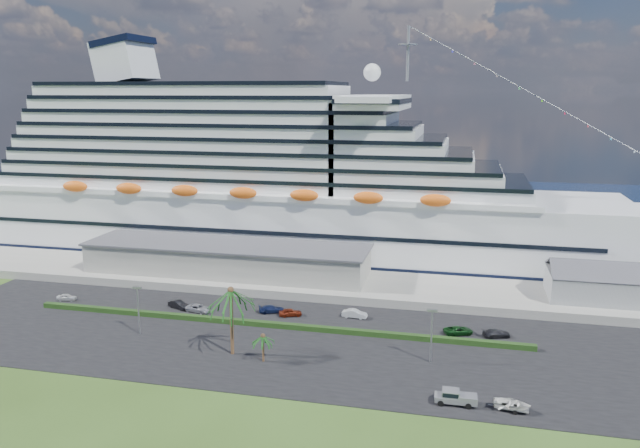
% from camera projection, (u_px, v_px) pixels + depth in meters
% --- Properties ---
extents(ground, '(420.00, 420.00, 0.00)m').
position_uv_depth(ground, '(288.00, 372.00, 90.35)').
color(ground, '#314918').
rests_on(ground, ground).
extents(asphalt_lot, '(140.00, 38.00, 0.12)m').
position_uv_depth(asphalt_lot, '(306.00, 342.00, 100.81)').
color(asphalt_lot, black).
rests_on(asphalt_lot, ground).
extents(wharf, '(240.00, 20.00, 1.80)m').
position_uv_depth(wharf, '(341.00, 284.00, 128.24)').
color(wharf, gray).
rests_on(wharf, ground).
extents(water, '(420.00, 160.00, 0.02)m').
position_uv_depth(water, '(393.00, 209.00, 214.09)').
color(water, black).
rests_on(water, ground).
extents(cruise_ship, '(191.00, 38.00, 54.00)m').
position_uv_depth(cruise_ship, '(275.00, 188.00, 152.57)').
color(cruise_ship, silver).
rests_on(cruise_ship, ground).
extents(terminal_building, '(61.00, 15.00, 6.30)m').
position_uv_depth(terminal_building, '(227.00, 258.00, 132.96)').
color(terminal_building, gray).
rests_on(terminal_building, wharf).
extents(port_shed, '(24.00, 12.31, 7.37)m').
position_uv_depth(port_shed, '(616.00, 286.00, 115.89)').
color(port_shed, gray).
rests_on(port_shed, wharf).
extents(hedge, '(88.00, 1.10, 0.90)m').
position_uv_depth(hedge, '(269.00, 324.00, 107.25)').
color(hedge, black).
rests_on(hedge, asphalt_lot).
extents(lamp_post_left, '(1.60, 0.35, 8.27)m').
position_uv_depth(lamp_post_left, '(138.00, 304.00, 103.10)').
color(lamp_post_left, gray).
rests_on(lamp_post_left, asphalt_lot).
extents(lamp_post_right, '(1.60, 0.35, 8.27)m').
position_uv_depth(lamp_post_right, '(432.00, 329.00, 92.38)').
color(lamp_post_right, gray).
rests_on(lamp_post_right, asphalt_lot).
extents(palm_tall, '(8.82, 8.82, 11.13)m').
position_uv_depth(palm_tall, '(231.00, 298.00, 94.46)').
color(palm_tall, '#47301E').
rests_on(palm_tall, ground).
extents(palm_short, '(3.53, 3.53, 4.56)m').
position_uv_depth(palm_short, '(263.00, 339.00, 92.97)').
color(palm_short, '#47301E').
rests_on(palm_short, ground).
extents(parked_car_0, '(3.89, 2.10, 1.26)m').
position_uv_depth(parked_car_0, '(67.00, 297.00, 120.77)').
color(parked_car_0, silver).
rests_on(parked_car_0, asphalt_lot).
extents(parked_car_1, '(4.71, 3.25, 1.47)m').
position_uv_depth(parked_car_1, '(179.00, 305.00, 116.31)').
color(parked_car_1, black).
rests_on(parked_car_1, asphalt_lot).
extents(parked_car_2, '(5.06, 3.02, 1.32)m').
position_uv_depth(parked_car_2, '(198.00, 308.00, 114.53)').
color(parked_car_2, '#A4A6AD').
rests_on(parked_car_2, asphalt_lot).
extents(parked_car_3, '(5.01, 3.54, 1.35)m').
position_uv_depth(parked_car_3, '(271.00, 309.00, 114.12)').
color(parked_car_3, '#131D45').
rests_on(parked_car_3, asphalt_lot).
extents(parked_car_4, '(4.43, 3.13, 1.40)m').
position_uv_depth(parked_car_4, '(290.00, 312.00, 112.31)').
color(parked_car_4, maroon).
rests_on(parked_car_4, asphalt_lot).
extents(parked_car_5, '(4.59, 1.85, 1.48)m').
position_uv_depth(parked_car_5, '(355.00, 314.00, 111.51)').
color(parked_car_5, silver).
rests_on(parked_car_5, asphalt_lot).
extents(parked_car_6, '(5.41, 4.09, 1.37)m').
position_uv_depth(parked_car_6, '(458.00, 330.00, 103.92)').
color(parked_car_6, black).
rests_on(parked_car_6, asphalt_lot).
extents(parked_car_7, '(4.92, 3.25, 1.32)m').
position_uv_depth(parked_car_7, '(496.00, 333.00, 102.74)').
color(parked_car_7, black).
rests_on(parked_car_7, asphalt_lot).
extents(pickup_truck, '(5.48, 2.19, 1.92)m').
position_uv_depth(pickup_truck, '(455.00, 397.00, 80.67)').
color(pickup_truck, black).
rests_on(pickup_truck, asphalt_lot).
extents(boat_trailer, '(5.39, 3.82, 1.51)m').
position_uv_depth(boat_trailer, '(512.00, 404.00, 78.91)').
color(boat_trailer, gray).
rests_on(boat_trailer, asphalt_lot).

